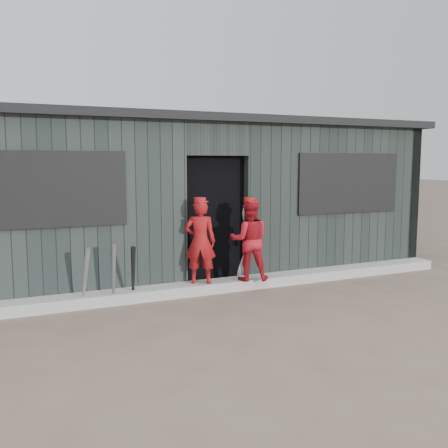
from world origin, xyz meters
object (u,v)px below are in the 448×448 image
bat_right (133,274)px  player_grey_back (244,242)px  player_red_right (249,240)px  bat_mid (114,275)px  bat_left (85,278)px  dugout (184,197)px  player_red_left (200,241)px

bat_right → player_grey_back: player_grey_back is taller
bat_right → player_grey_back: size_ratio=0.65×
player_red_right → player_grey_back: 0.62m
bat_mid → bat_left: bearing=177.9°
bat_right → player_grey_back: bearing=15.3°
bat_left → bat_mid: bearing=-2.1°
bat_left → player_red_right: bearing=0.2°
bat_left → bat_mid: size_ratio=1.00×
bat_mid → player_grey_back: player_grey_back is taller
bat_left → player_red_right: (2.39, 0.01, 0.34)m
player_red_right → dugout: 1.93m
player_red_right → player_grey_back: player_red_right is taller
bat_left → dugout: dugout is taller
bat_right → player_red_right: (1.75, -0.04, 0.36)m
dugout → player_grey_back: bearing=-65.7°
player_grey_back → bat_left: bearing=22.9°
player_grey_back → dugout: 1.52m
player_red_left → dugout: (0.38, 1.70, 0.52)m
bat_right → player_red_right: bearing=-1.2°
bat_right → player_red_right: 1.79m
bat_left → player_red_left: player_red_left is taller
bat_right → dugout: size_ratio=0.10×
player_red_right → player_red_left: bearing=13.3°
bat_mid → dugout: bearing=47.8°
bat_left → player_grey_back: bearing=12.6°
bat_right → player_red_left: player_red_left is taller
bat_right → player_grey_back: 2.03m
dugout → player_red_left: bearing=-102.5°
bat_left → player_red_left: 1.69m
bat_left → player_grey_back: size_ratio=0.68×
player_red_right → dugout: dugout is taller
player_grey_back → bat_mid: bearing=25.3°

